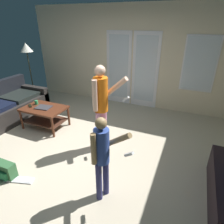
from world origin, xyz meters
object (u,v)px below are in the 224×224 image
object	(u,v)px
leather_couch	(6,108)
tv_remote_black	(30,106)
laptop_closed	(43,107)
person_child	(102,153)
cup_near_edge	(36,102)
coffee_table	(45,113)
loose_keyboard	(19,180)
person_adult	(101,102)
backpack	(5,170)
floor_lamp	(27,51)

from	to	relation	value
leather_couch	tv_remote_black	world-z (taller)	leather_couch
leather_couch	laptop_closed	world-z (taller)	leather_couch
person_child	tv_remote_black	distance (m)	2.66
laptop_closed	cup_near_edge	bearing A→B (deg)	154.13
coffee_table	loose_keyboard	bearing A→B (deg)	-63.90
person_adult	backpack	bearing A→B (deg)	-128.39
leather_couch	coffee_table	size ratio (longest dim) A/B	2.09
laptop_closed	tv_remote_black	distance (m)	0.34
person_adult	person_child	xyz separation A→B (m)	(0.52, -1.04, -0.21)
person_adult	laptop_closed	world-z (taller)	person_adult
coffee_table	tv_remote_black	xyz separation A→B (m)	(-0.33, -0.06, 0.14)
coffee_table	cup_near_edge	xyz separation A→B (m)	(-0.28, 0.09, 0.18)
leather_couch	backpack	bearing A→B (deg)	-41.61
person_adult	tv_remote_black	size ratio (longest dim) A/B	9.26
backpack	floor_lamp	bearing A→B (deg)	125.81
loose_keyboard	tv_remote_black	bearing A→B (deg)	126.64
backpack	cup_near_edge	size ratio (longest dim) A/B	3.98
coffee_table	floor_lamp	size ratio (longest dim) A/B	0.56
person_child	floor_lamp	xyz separation A→B (m)	(-3.55, 2.48, 0.71)
person_adult	person_child	bearing A→B (deg)	-63.55
person_child	cup_near_edge	xyz separation A→B (m)	(-2.32, 1.32, -0.21)
person_child	backpack	distance (m)	1.70
coffee_table	cup_near_edge	size ratio (longest dim) A/B	10.29
floor_lamp	loose_keyboard	bearing A→B (deg)	-50.69
coffee_table	floor_lamp	bearing A→B (deg)	140.45
person_adult	laptop_closed	size ratio (longest dim) A/B	4.91
coffee_table	backpack	bearing A→B (deg)	-72.42
person_child	loose_keyboard	world-z (taller)	person_child
tv_remote_black	person_adult	bearing A→B (deg)	32.80
laptop_closed	tv_remote_black	bearing A→B (deg)	-178.43
coffee_table	person_adult	xyz separation A→B (m)	(1.52, -0.19, 0.59)
tv_remote_black	coffee_table	bearing A→B (deg)	46.78
person_child	loose_keyboard	size ratio (longest dim) A/B	2.66
person_child	cup_near_edge	distance (m)	2.68
floor_lamp	loose_keyboard	world-z (taller)	floor_lamp
coffee_table	loose_keyboard	xyz separation A→B (m)	(0.73, -1.49, -0.34)
person_child	person_adult	bearing A→B (deg)	116.45
person_adult	cup_near_edge	size ratio (longest dim) A/B	17.46
cup_near_edge	person_child	bearing A→B (deg)	-29.66
person_child	laptop_closed	size ratio (longest dim) A/B	3.81
backpack	tv_remote_black	size ratio (longest dim) A/B	2.11
cup_near_edge	tv_remote_black	world-z (taller)	cup_near_edge
coffee_table	laptop_closed	xyz separation A→B (m)	(-0.00, -0.00, 0.14)
floor_lamp	backpack	size ratio (longest dim) A/B	4.63
backpack	cup_near_edge	bearing A→B (deg)	115.45
leather_couch	loose_keyboard	bearing A→B (deg)	-37.22
person_child	floor_lamp	distance (m)	4.39
loose_keyboard	laptop_closed	size ratio (longest dim) A/B	1.43
floor_lamp	cup_near_edge	distance (m)	1.92
tv_remote_black	person_child	bearing A→B (deg)	10.57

